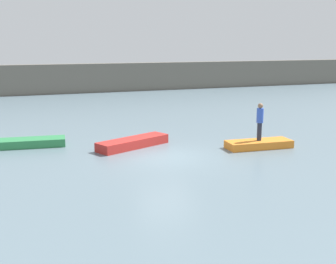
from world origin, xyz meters
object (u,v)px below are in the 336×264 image
object	(u,v)px
rowboat_green	(29,143)
rowboat_orange	(259,144)
person_blue_shirt	(260,120)
rowboat_red	(133,143)

from	to	relation	value
rowboat_green	rowboat_orange	size ratio (longest dim) A/B	1.08
rowboat_green	person_blue_shirt	distance (m)	11.14
rowboat_red	person_blue_shirt	bearing A→B (deg)	-45.60
rowboat_green	rowboat_red	world-z (taller)	rowboat_red
rowboat_orange	rowboat_green	bearing A→B (deg)	162.10
rowboat_red	person_blue_shirt	world-z (taller)	person_blue_shirt
rowboat_green	person_blue_shirt	bearing A→B (deg)	-15.30
rowboat_orange	person_blue_shirt	distance (m)	1.19
rowboat_orange	person_blue_shirt	size ratio (longest dim) A/B	1.76
rowboat_orange	person_blue_shirt	world-z (taller)	person_blue_shirt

